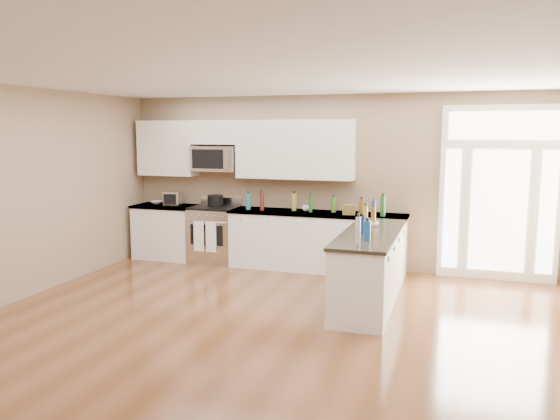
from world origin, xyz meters
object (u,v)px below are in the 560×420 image
Objects in this scene: stockpot at (215,200)px; kitchen_range at (215,234)px; peninsula_cabinet at (370,270)px; toaster_oven at (173,198)px.

kitchen_range is at bearing -80.96° from stockpot.
peninsula_cabinet is 3.32m from stockpot.
peninsula_cabinet is 8.23× the size of toaster_oven.
toaster_oven is at bearing 179.15° from kitchen_range.
peninsula_cabinet is at bearing -26.78° from kitchen_range.
peninsula_cabinet is 8.73× the size of stockpot.
stockpot is at bearing 152.03° from peninsula_cabinet.
toaster_oven is (-0.78, 0.01, 0.58)m from kitchen_range.
kitchen_range is at bearing -7.42° from toaster_oven.
stockpot reaches higher than peninsula_cabinet.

